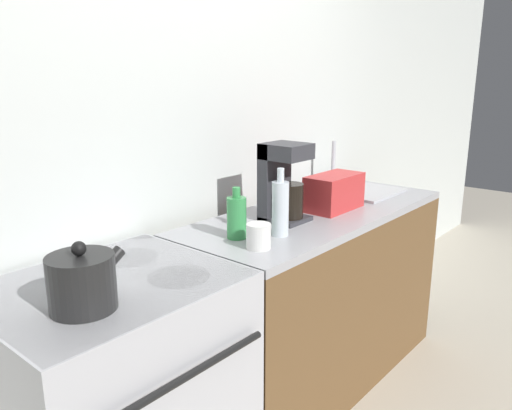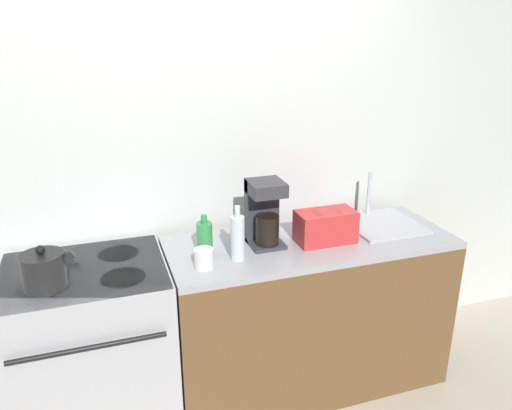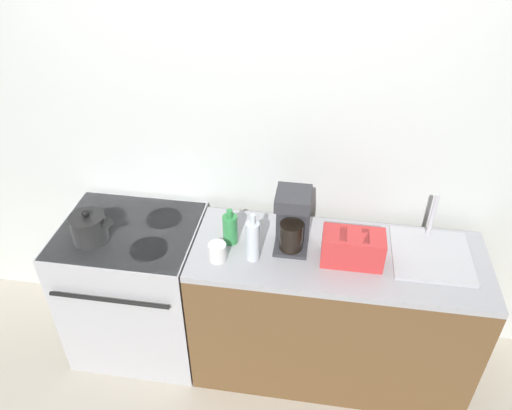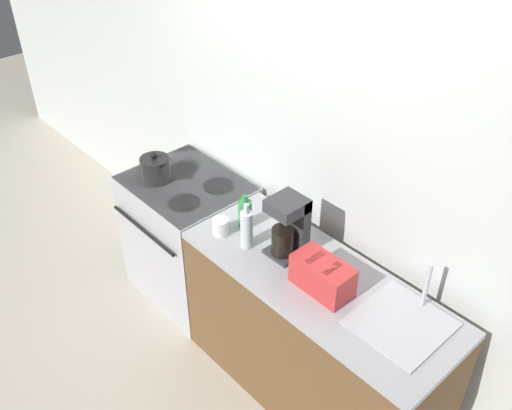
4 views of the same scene
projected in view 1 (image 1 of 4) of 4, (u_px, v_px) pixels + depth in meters
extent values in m
cube|color=silver|center=(176.00, 140.00, 2.23)|extent=(8.00, 0.05, 2.60)
cube|color=#B7B7BC|center=(119.00, 405.00, 1.74)|extent=(0.79, 0.66, 0.93)
cube|color=black|center=(109.00, 285.00, 1.62)|extent=(0.77, 0.64, 0.02)
cylinder|color=black|center=(83.00, 315.00, 1.40)|extent=(0.21, 0.21, 0.01)
cylinder|color=black|center=(179.00, 278.00, 1.67)|extent=(0.21, 0.21, 0.01)
cylinder|color=black|center=(36.00, 289.00, 1.58)|extent=(0.21, 0.21, 0.01)
cylinder|color=black|center=(129.00, 259.00, 1.84)|extent=(0.21, 0.21, 0.01)
cylinder|color=black|center=(184.00, 378.00, 1.45)|extent=(0.67, 0.02, 0.02)
cube|color=brown|center=(316.00, 299.00, 2.61)|extent=(1.59, 0.61, 0.89)
cube|color=#A3A3A8|center=(319.00, 213.00, 2.49)|extent=(1.59, 0.61, 0.04)
cylinder|color=black|center=(82.00, 283.00, 1.41)|extent=(0.19, 0.19, 0.16)
sphere|color=black|center=(79.00, 249.00, 1.39)|extent=(0.04, 0.04, 0.04)
cylinder|color=black|center=(109.00, 263.00, 1.47)|extent=(0.11, 0.04, 0.09)
cube|color=red|center=(334.00, 192.00, 2.48)|extent=(0.32, 0.17, 0.18)
cube|color=black|center=(329.00, 177.00, 2.42)|extent=(0.04, 0.12, 0.01)
cube|color=black|center=(341.00, 174.00, 2.50)|extent=(0.04, 0.12, 0.01)
cube|color=#333338|center=(285.00, 218.00, 2.30)|extent=(0.18, 0.19, 0.02)
cube|color=#333338|center=(274.00, 181.00, 2.30)|extent=(0.18, 0.06, 0.36)
cube|color=#333338|center=(286.00, 151.00, 2.23)|extent=(0.18, 0.19, 0.07)
cylinder|color=black|center=(290.00, 201.00, 2.27)|extent=(0.13, 0.13, 0.16)
cube|color=#B7B7BC|center=(358.00, 190.00, 2.88)|extent=(0.41, 0.42, 0.01)
cylinder|color=silver|center=(333.00, 165.00, 2.95)|extent=(0.02, 0.02, 0.28)
cylinder|color=#338C47|center=(237.00, 218.00, 2.04)|extent=(0.08, 0.08, 0.17)
cylinder|color=#338C47|center=(236.00, 192.00, 2.01)|extent=(0.03, 0.03, 0.04)
cylinder|color=silver|center=(280.00, 209.00, 2.06)|extent=(0.07, 0.07, 0.23)
cylinder|color=silver|center=(281.00, 175.00, 2.03)|extent=(0.03, 0.03, 0.06)
cylinder|color=white|center=(259.00, 236.00, 1.92)|extent=(0.10, 0.10, 0.10)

